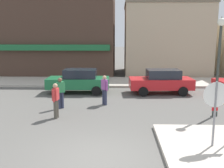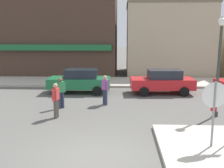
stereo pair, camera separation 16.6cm
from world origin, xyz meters
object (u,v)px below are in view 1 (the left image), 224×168
stop_sign (215,105)px  parked_car_nearest (79,81)px  parked_car_second (161,81)px  lamp_post (219,53)px  pedestrian_kerb_side (105,89)px  pedestrian_crossing_near (60,92)px  pedestrian_crossing_far (56,100)px

stop_sign → parked_car_nearest: stop_sign is taller
parked_car_second → stop_sign: bearing=-87.5°
lamp_post → parked_car_nearest: (-7.14, 4.84, -2.15)m
parked_car_second → pedestrian_kerb_side: 4.58m
pedestrian_crossing_near → pedestrian_kerb_side: bearing=19.8°
pedestrian_crossing_far → pedestrian_kerb_side: (2.07, 2.40, 0.00)m
pedestrian_crossing_near → pedestrian_kerb_side: 2.36m
lamp_post → pedestrian_crossing_far: (-7.35, -0.54, -2.09)m
stop_sign → parked_car_second: bearing=92.5°
parked_car_nearest → pedestrian_kerb_side: bearing=-58.1°
parked_car_nearest → pedestrian_kerb_side: pedestrian_kerb_side is taller
stop_sign → pedestrian_kerb_side: 6.84m
pedestrian_crossing_far → pedestrian_kerb_side: size_ratio=1.00×
lamp_post → pedestrian_crossing_far: bearing=-175.8°
stop_sign → parked_car_second: 8.58m
parked_car_second → pedestrian_crossing_near: bearing=-146.8°
parked_car_nearest → pedestrian_kerb_side: (1.86, -2.98, 0.06)m
lamp_post → parked_car_nearest: bearing=145.8°
stop_sign → pedestrian_crossing_near: 7.79m
lamp_post → pedestrian_crossing_far: lamp_post is taller
stop_sign → pedestrian_crossing_far: 6.79m
parked_car_nearest → lamp_post: bearing=-34.2°
lamp_post → pedestrian_crossing_near: 7.86m
stop_sign → lamp_post: (1.40, 3.74, 1.44)m
stop_sign → pedestrian_kerb_side: stop_sign is taller
stop_sign → lamp_post: lamp_post is taller
lamp_post → pedestrian_kerb_side: bearing=160.6°
stop_sign → lamp_post: 4.24m
parked_car_nearest → pedestrian_crossing_near: (-0.36, -3.78, 0.06)m
pedestrian_crossing_near → pedestrian_crossing_far: (0.15, -1.60, 0.00)m
stop_sign → lamp_post: size_ratio=0.51×
lamp_post → parked_car_nearest: lamp_post is taller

